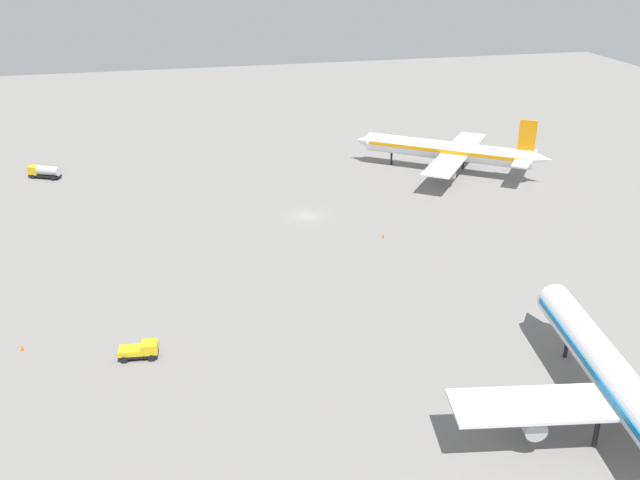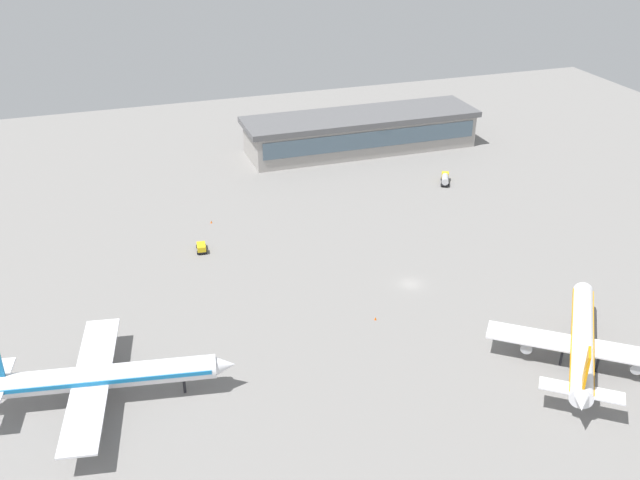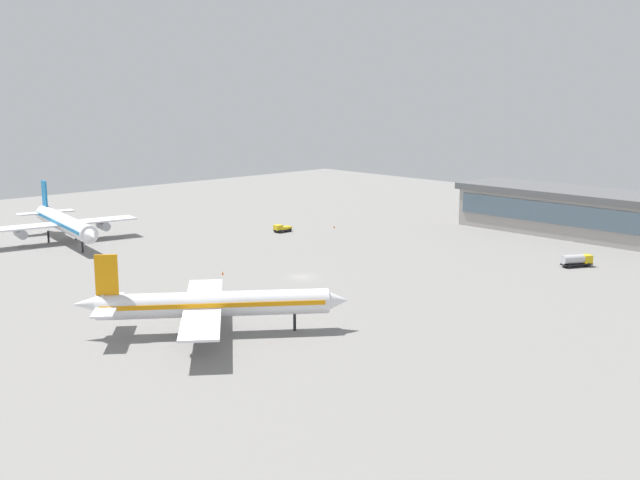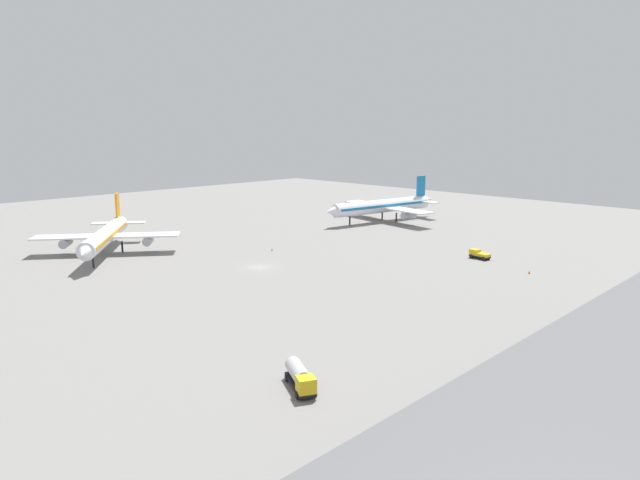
{
  "view_description": "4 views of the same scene",
  "coord_description": "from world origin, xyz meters",
  "px_view_note": "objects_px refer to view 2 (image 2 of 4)",
  "views": [
    {
      "loc": [
        111.57,
        -24.01,
        45.68
      ],
      "look_at": [
        19.95,
        -2.27,
        4.27
      ],
      "focal_mm": 40.37,
      "sensor_mm": 36.0,
      "label": 1
    },
    {
      "loc": [
        57.81,
        114.2,
        76.19
      ],
      "look_at": [
        15.51,
        -12.58,
        6.58
      ],
      "focal_mm": 40.1,
      "sensor_mm": 36.0,
      "label": 2
    },
    {
      "loc": [
        -106.84,
        96.6,
        35.07
      ],
      "look_at": [
        12.04,
        -15.91,
        3.29
      ],
      "focal_mm": 43.88,
      "sensor_mm": 36.0,
      "label": 3
    },
    {
      "loc": [
        -70.5,
        -87.43,
        28.01
      ],
      "look_at": [
        14.19,
        -3.35,
        4.09
      ],
      "focal_mm": 31.76,
      "sensor_mm": 36.0,
      "label": 4
    }
  ],
  "objects_px": {
    "airplane_taxiing": "(100,377)",
    "fuel_truck": "(445,179)",
    "pushback_tractor": "(201,247)",
    "airplane_at_gate": "(582,340)",
    "safety_cone_mid_apron": "(211,222)",
    "safety_cone_near_gate": "(375,318)"
  },
  "relations": [
    {
      "from": "airplane_taxiing",
      "to": "fuel_truck",
      "type": "distance_m",
      "value": 113.09
    },
    {
      "from": "airplane_taxiing",
      "to": "fuel_truck",
      "type": "height_order",
      "value": "airplane_taxiing"
    },
    {
      "from": "pushback_tractor",
      "to": "fuel_truck",
      "type": "height_order",
      "value": "fuel_truck"
    },
    {
      "from": "airplane_at_gate",
      "to": "pushback_tractor",
      "type": "relative_size",
      "value": 7.35
    },
    {
      "from": "airplane_taxiing",
      "to": "pushback_tractor",
      "type": "relative_size",
      "value": 9.25
    },
    {
      "from": "airplane_taxiing",
      "to": "safety_cone_mid_apron",
      "type": "relative_size",
      "value": 70.69
    },
    {
      "from": "pushback_tractor",
      "to": "safety_cone_near_gate",
      "type": "bearing_deg",
      "value": 41.5
    },
    {
      "from": "pushback_tractor",
      "to": "fuel_truck",
      "type": "distance_m",
      "value": 72.04
    },
    {
      "from": "fuel_truck",
      "to": "safety_cone_mid_apron",
      "type": "distance_m",
      "value": 65.2
    },
    {
      "from": "fuel_truck",
      "to": "safety_cone_mid_apron",
      "type": "relative_size",
      "value": 10.78
    },
    {
      "from": "airplane_at_gate",
      "to": "safety_cone_near_gate",
      "type": "xyz_separation_m",
      "value": [
        28.62,
        -23.05,
        -4.1
      ]
    },
    {
      "from": "airplane_at_gate",
      "to": "airplane_taxiing",
      "type": "distance_m",
      "value": 80.6
    },
    {
      "from": "airplane_at_gate",
      "to": "fuel_truck",
      "type": "bearing_deg",
      "value": 26.43
    },
    {
      "from": "fuel_truck",
      "to": "safety_cone_mid_apron",
      "type": "height_order",
      "value": "fuel_truck"
    },
    {
      "from": "airplane_at_gate",
      "to": "safety_cone_near_gate",
      "type": "bearing_deg",
      "value": 88.16
    },
    {
      "from": "safety_cone_mid_apron",
      "to": "airplane_taxiing",
      "type": "bearing_deg",
      "value": 64.02
    },
    {
      "from": "fuel_truck",
      "to": "pushback_tractor",
      "type": "bearing_deg",
      "value": 131.54
    },
    {
      "from": "fuel_truck",
      "to": "safety_cone_near_gate",
      "type": "bearing_deg",
      "value": 169.32
    },
    {
      "from": "airplane_taxiing",
      "to": "safety_cone_mid_apron",
      "type": "distance_m",
      "value": 65.72
    },
    {
      "from": "pushback_tractor",
      "to": "safety_cone_mid_apron",
      "type": "bearing_deg",
      "value": 167.1
    },
    {
      "from": "pushback_tractor",
      "to": "safety_cone_near_gate",
      "type": "xyz_separation_m",
      "value": [
        -26.52,
        37.74,
        -0.67
      ]
    },
    {
      "from": "airplane_taxiing",
      "to": "pushback_tractor",
      "type": "bearing_deg",
      "value": 71.63
    }
  ]
}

